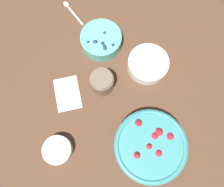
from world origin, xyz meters
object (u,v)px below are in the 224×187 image
Objects in this scene: jar_chocolate at (102,83)px; bowl_bananas at (148,64)px; bowl_strawberries at (150,146)px; bowl_cream at (57,150)px; bowl_blueberries at (101,39)px.

bowl_bananas is at bearing -52.61° from jar_chocolate.
bowl_bananas is (0.30, 0.05, -0.01)m from bowl_strawberries.
bowl_bananas is 1.57× the size of bowl_cream.
bowl_cream is (-0.38, 0.25, -0.00)m from bowl_bananas.
jar_chocolate is (-0.18, -0.04, 0.01)m from bowl_blueberries.
bowl_cream reaches higher than bowl_bananas.
bowl_strawberries is at bearing -145.11° from bowl_blueberries.
jar_chocolate reaches higher than bowl_strawberries.
bowl_strawberries is at bearing -131.38° from jar_chocolate.
bowl_cream is 0.28m from jar_chocolate.
bowl_strawberries is 0.31m from bowl_cream.
bowl_strawberries is at bearing -75.63° from bowl_cream.
bowl_cream is 1.15× the size of jar_chocolate.
bowl_blueberries is (0.36, 0.25, -0.00)m from bowl_strawberries.
bowl_cream is at bearing 104.37° from bowl_strawberries.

